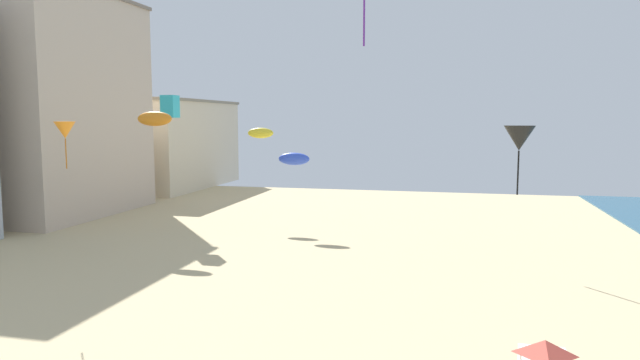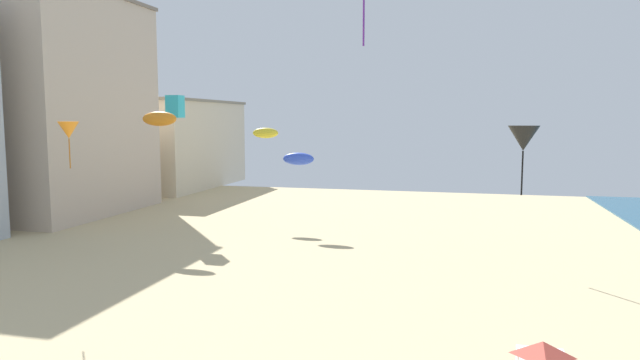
{
  "view_description": "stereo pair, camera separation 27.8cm",
  "coord_description": "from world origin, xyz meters",
  "px_view_note": "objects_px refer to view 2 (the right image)",
  "views": [
    {
      "loc": [
        7.52,
        -1.17,
        7.76
      ],
      "look_at": [
        3.22,
        16.86,
        5.77
      ],
      "focal_mm": 31.57,
      "sensor_mm": 36.0,
      "label": 1
    },
    {
      "loc": [
        7.79,
        -1.1,
        7.76
      ],
      "look_at": [
        3.22,
        16.86,
        5.77
      ],
      "focal_mm": 31.57,
      "sensor_mm": 36.0,
      "label": 2
    }
  ],
  "objects_px": {
    "kite_cyan_box": "(175,107)",
    "kite_yellow_parafoil": "(265,133)",
    "kite_orange_parafoil_2": "(159,119)",
    "kite_blue_parafoil": "(298,159)",
    "kite_orange_delta": "(69,130)",
    "kite_black_delta": "(523,138)"
  },
  "relations": [
    {
      "from": "kite_cyan_box",
      "to": "kite_yellow_parafoil",
      "type": "relative_size",
      "value": 0.76
    },
    {
      "from": "kite_orange_parafoil_2",
      "to": "kite_blue_parafoil",
      "type": "distance_m",
      "value": 9.66
    },
    {
      "from": "kite_yellow_parafoil",
      "to": "kite_orange_delta",
      "type": "xyz_separation_m",
      "value": [
        -1.71,
        -20.02,
        0.57
      ]
    },
    {
      "from": "kite_cyan_box",
      "to": "kite_black_delta",
      "type": "height_order",
      "value": "kite_cyan_box"
    },
    {
      "from": "kite_yellow_parafoil",
      "to": "kite_blue_parafoil",
      "type": "relative_size",
      "value": 0.92
    },
    {
      "from": "kite_cyan_box",
      "to": "kite_orange_parafoil_2",
      "type": "relative_size",
      "value": 0.65
    },
    {
      "from": "kite_yellow_parafoil",
      "to": "kite_blue_parafoil",
      "type": "bearing_deg",
      "value": -42.11
    },
    {
      "from": "kite_cyan_box",
      "to": "kite_black_delta",
      "type": "distance_m",
      "value": 23.34
    },
    {
      "from": "kite_cyan_box",
      "to": "kite_yellow_parafoil",
      "type": "height_order",
      "value": "kite_cyan_box"
    },
    {
      "from": "kite_cyan_box",
      "to": "kite_orange_parafoil_2",
      "type": "bearing_deg",
      "value": -77.74
    },
    {
      "from": "kite_yellow_parafoil",
      "to": "kite_black_delta",
      "type": "relative_size",
      "value": 0.56
    },
    {
      "from": "kite_orange_delta",
      "to": "kite_black_delta",
      "type": "bearing_deg",
      "value": 27.94
    },
    {
      "from": "kite_orange_parafoil_2",
      "to": "kite_black_delta",
      "type": "relative_size",
      "value": 0.66
    },
    {
      "from": "kite_yellow_parafoil",
      "to": "kite_black_delta",
      "type": "height_order",
      "value": "kite_black_delta"
    },
    {
      "from": "kite_orange_parafoil_2",
      "to": "kite_orange_delta",
      "type": "relative_size",
      "value": 1.19
    },
    {
      "from": "kite_yellow_parafoil",
      "to": "kite_black_delta",
      "type": "distance_m",
      "value": 20.21
    },
    {
      "from": "kite_yellow_parafoil",
      "to": "kite_orange_delta",
      "type": "bearing_deg",
      "value": -94.89
    },
    {
      "from": "kite_orange_parafoil_2",
      "to": "kite_black_delta",
      "type": "height_order",
      "value": "kite_orange_parafoil_2"
    },
    {
      "from": "kite_cyan_box",
      "to": "kite_yellow_parafoil",
      "type": "xyz_separation_m",
      "value": [
        5.0,
        4.72,
        -1.93
      ]
    },
    {
      "from": "kite_orange_parafoil_2",
      "to": "kite_cyan_box",
      "type": "bearing_deg",
      "value": 102.26
    },
    {
      "from": "kite_blue_parafoil",
      "to": "kite_yellow_parafoil",
      "type": "bearing_deg",
      "value": 137.89
    },
    {
      "from": "kite_yellow_parafoil",
      "to": "kite_cyan_box",
      "type": "bearing_deg",
      "value": -136.65
    }
  ]
}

